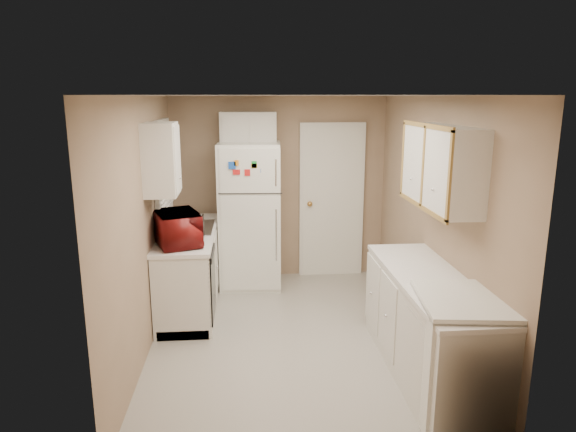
{
  "coord_description": "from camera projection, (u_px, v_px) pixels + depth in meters",
  "views": [
    {
      "loc": [
        -0.44,
        -4.79,
        2.4
      ],
      "look_at": [
        0.0,
        0.5,
        1.15
      ],
      "focal_mm": 32.0,
      "sensor_mm": 36.0,
      "label": 1
    }
  ],
  "objects": [
    {
      "name": "left_counter",
      "position": [
        190.0,
        269.0,
        5.91
      ],
      "size": [
        0.6,
        1.8,
        0.9
      ],
      "primitive_type": "cube",
      "color": "silver",
      "rests_on": "floor"
    },
    {
      "name": "window_blinds",
      "position": [
        164.0,
        168.0,
        5.77
      ],
      "size": [
        0.1,
        0.98,
        1.08
      ],
      "primitive_type": "cube",
      "color": "silver",
      "rests_on": "wall_left"
    },
    {
      "name": "ceiling",
      "position": [
        293.0,
        95.0,
        4.68
      ],
      "size": [
        3.8,
        3.8,
        0.0
      ],
      "primitive_type": "plane",
      "color": "white",
      "rests_on": "floor"
    },
    {
      "name": "cabinet_over_fridge",
      "position": [
        248.0,
        128.0,
        6.44
      ],
      "size": [
        0.7,
        0.3,
        0.4
      ],
      "primitive_type": "cube",
      "color": "silver",
      "rests_on": "wall_back"
    },
    {
      "name": "sink",
      "position": [
        190.0,
        231.0,
        5.96
      ],
      "size": [
        0.54,
        0.74,
        0.16
      ],
      "primitive_type": "cube",
      "color": "gray",
      "rests_on": "left_counter"
    },
    {
      "name": "dishwasher",
      "position": [
        212.0,
        283.0,
        5.34
      ],
      "size": [
        0.03,
        0.58,
        0.72
      ],
      "primitive_type": "cube",
      "color": "black",
      "rests_on": "floor"
    },
    {
      "name": "floor",
      "position": [
        292.0,
        337.0,
        5.23
      ],
      "size": [
        3.8,
        3.8,
        0.0
      ],
      "primitive_type": "plane",
      "color": "beige",
      "rests_on": "ground"
    },
    {
      "name": "interior_door",
      "position": [
        332.0,
        201.0,
        6.86
      ],
      "size": [
        0.86,
        0.06,
        2.08
      ],
      "primitive_type": "cube",
      "color": "white",
      "rests_on": "floor"
    },
    {
      "name": "wall_front",
      "position": [
        321.0,
        298.0,
        3.11
      ],
      "size": [
        2.8,
        2.8,
        0.0
      ],
      "primitive_type": "plane",
      "color": "#9A7F65",
      "rests_on": "floor"
    },
    {
      "name": "refrigerator",
      "position": [
        250.0,
        215.0,
        6.52
      ],
      "size": [
        0.8,
        0.78,
        1.84
      ],
      "primitive_type": "cube",
      "rotation": [
        0.0,
        0.0,
        -0.06
      ],
      "color": "white",
      "rests_on": "floor"
    },
    {
      "name": "upper_cabinet_right",
      "position": [
        442.0,
        166.0,
        4.43
      ],
      "size": [
        0.3,
        1.2,
        0.7
      ],
      "primitive_type": "cube",
      "color": "silver",
      "rests_on": "wall_right"
    },
    {
      "name": "wall_right",
      "position": [
        433.0,
        220.0,
        5.07
      ],
      "size": [
        3.8,
        3.8,
        0.0
      ],
      "primitive_type": "plane",
      "color": "#9A7F65",
      "rests_on": "floor"
    },
    {
      "name": "microwave",
      "position": [
        178.0,
        230.0,
        5.27
      ],
      "size": [
        0.68,
        0.52,
        0.4
      ],
      "primitive_type": "imported",
      "rotation": [
        0.0,
        0.0,
        1.92
      ],
      "color": "maroon",
      "rests_on": "left_counter"
    },
    {
      "name": "upper_cabinet_left",
      "position": [
        161.0,
        159.0,
        4.93
      ],
      "size": [
        0.3,
        0.45,
        0.7
      ],
      "primitive_type": "cube",
      "color": "silver",
      "rests_on": "wall_left"
    },
    {
      "name": "right_counter",
      "position": [
        427.0,
        326.0,
        4.44
      ],
      "size": [
        0.6,
        2.0,
        0.9
      ],
      "primitive_type": "cube",
      "color": "silver",
      "rests_on": "floor"
    },
    {
      "name": "wall_back",
      "position": [
        279.0,
        188.0,
        6.8
      ],
      "size": [
        2.8,
        2.8,
        0.0
      ],
      "primitive_type": "plane",
      "color": "#9A7F65",
      "rests_on": "floor"
    },
    {
      "name": "stove",
      "position": [
        459.0,
        355.0,
        3.89
      ],
      "size": [
        0.73,
        0.86,
        0.96
      ],
      "primitive_type": "cube",
      "rotation": [
        0.0,
        0.0,
        -0.12
      ],
      "color": "white",
      "rests_on": "floor"
    },
    {
      "name": "soap_bottle",
      "position": [
        189.0,
        211.0,
        6.39
      ],
      "size": [
        0.08,
        0.08,
        0.17
      ],
      "primitive_type": "imported",
      "rotation": [
        0.0,
        0.0,
        -0.01
      ],
      "color": "white",
      "rests_on": "left_counter"
    },
    {
      "name": "wall_left",
      "position": [
        145.0,
        226.0,
        4.84
      ],
      "size": [
        3.8,
        3.8,
        0.0
      ],
      "primitive_type": "plane",
      "color": "#9A7F65",
      "rests_on": "floor"
    }
  ]
}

